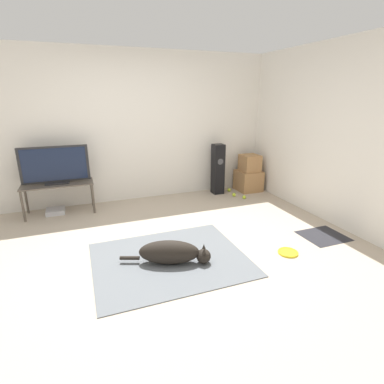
# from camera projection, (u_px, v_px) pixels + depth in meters

# --- Properties ---
(ground_plane) EXTENTS (12.00, 12.00, 0.00)m
(ground_plane) POSITION_uv_depth(u_px,v_px,m) (162.00, 251.00, 3.66)
(ground_plane) COLOR #B2A38E
(wall_back) EXTENTS (8.00, 0.06, 2.55)m
(wall_back) POSITION_uv_depth(u_px,v_px,m) (127.00, 128.00, 5.13)
(wall_back) COLOR silver
(wall_back) RESTS_ON ground_plane
(wall_right) EXTENTS (0.06, 8.00, 2.55)m
(wall_right) POSITION_uv_depth(u_px,v_px,m) (340.00, 136.00, 4.15)
(wall_right) COLOR silver
(wall_right) RESTS_ON ground_plane
(area_rug) EXTENTS (1.72, 1.41, 0.01)m
(area_rug) POSITION_uv_depth(u_px,v_px,m) (170.00, 259.00, 3.46)
(area_rug) COLOR slate
(area_rug) RESTS_ON ground_plane
(dog) EXTENTS (0.97, 0.46, 0.27)m
(dog) POSITION_uv_depth(u_px,v_px,m) (172.00, 253.00, 3.34)
(dog) COLOR black
(dog) RESTS_ON area_rug
(frisbee) EXTENTS (0.24, 0.24, 0.03)m
(frisbee) POSITION_uv_depth(u_px,v_px,m) (288.00, 252.00, 3.60)
(frisbee) COLOR yellow
(frisbee) RESTS_ON ground_plane
(cardboard_box_lower) EXTENTS (0.44, 0.45, 0.40)m
(cardboard_box_lower) POSITION_uv_depth(u_px,v_px,m) (248.00, 181.00, 5.94)
(cardboard_box_lower) COLOR #A87A4C
(cardboard_box_lower) RESTS_ON ground_plane
(cardboard_box_upper) EXTENTS (0.34, 0.35, 0.32)m
(cardboard_box_upper) POSITION_uv_depth(u_px,v_px,m) (250.00, 163.00, 5.82)
(cardboard_box_upper) COLOR #A87A4C
(cardboard_box_upper) RESTS_ON cardboard_box_lower
(floor_speaker) EXTENTS (0.20, 0.21, 0.95)m
(floor_speaker) POSITION_uv_depth(u_px,v_px,m) (218.00, 169.00, 5.68)
(floor_speaker) COLOR black
(floor_speaker) RESTS_ON ground_plane
(tv_stand) EXTENTS (1.06, 0.43, 0.50)m
(tv_stand) POSITION_uv_depth(u_px,v_px,m) (58.00, 187.00, 4.70)
(tv_stand) COLOR brown
(tv_stand) RESTS_ON ground_plane
(tv) EXTENTS (1.00, 0.20, 0.58)m
(tv) POSITION_uv_depth(u_px,v_px,m) (55.00, 165.00, 4.59)
(tv) COLOR #232326
(tv) RESTS_ON tv_stand
(tennis_ball_by_boxes) EXTENTS (0.07, 0.07, 0.07)m
(tennis_ball_by_boxes) POSITION_uv_depth(u_px,v_px,m) (234.00, 195.00, 5.62)
(tennis_ball_by_boxes) COLOR #C6E033
(tennis_ball_by_boxes) RESTS_ON ground_plane
(tennis_ball_near_speaker) EXTENTS (0.07, 0.07, 0.07)m
(tennis_ball_near_speaker) POSITION_uv_depth(u_px,v_px,m) (244.00, 197.00, 5.48)
(tennis_ball_near_speaker) COLOR #C6E033
(tennis_ball_near_speaker) RESTS_ON ground_plane
(tennis_ball_loose_on_carpet) EXTENTS (0.07, 0.07, 0.07)m
(tennis_ball_loose_on_carpet) POSITION_uv_depth(u_px,v_px,m) (229.00, 190.00, 5.89)
(tennis_ball_loose_on_carpet) COLOR #C6E033
(tennis_ball_loose_on_carpet) RESTS_ON ground_plane
(game_console) EXTENTS (0.28, 0.28, 0.07)m
(game_console) POSITION_uv_depth(u_px,v_px,m) (56.00, 211.00, 4.82)
(game_console) COLOR #B7B7BC
(game_console) RESTS_ON ground_plane
(door_mat) EXTENTS (0.57, 0.51, 0.01)m
(door_mat) POSITION_uv_depth(u_px,v_px,m) (323.00, 236.00, 4.04)
(door_mat) COLOR #28282D
(door_mat) RESTS_ON ground_plane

